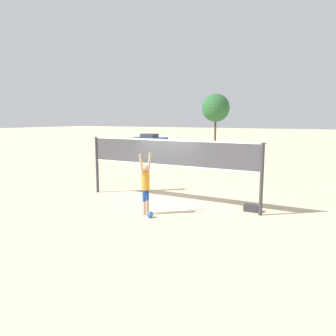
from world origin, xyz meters
TOP-DOWN VIEW (x-y plane):
  - ground_plane at (0.00, 0.00)m, footprint 200.00×200.00m
  - volleyball_net at (0.00, 0.00)m, footprint 7.34×0.12m
  - player_spiker at (0.13, -1.79)m, footprint 0.28×0.70m
  - player_blocker at (-1.96, 1.24)m, footprint 0.28×0.72m
  - volleyball at (0.48, -2.08)m, footprint 0.22×0.22m
  - gear_bag at (3.22, 0.33)m, footprint 0.51×0.33m
  - parked_car_mid at (-17.28, 25.91)m, footprint 4.38×2.00m
  - tree_right_cluster at (-9.44, 29.26)m, footprint 3.58×3.58m

SIDE VIEW (x-z plane):
  - ground_plane at x=0.00m, z-range 0.00..0.00m
  - volleyball at x=0.48m, z-range 0.00..0.22m
  - gear_bag at x=3.22m, z-range 0.00..0.23m
  - parked_car_mid at x=-17.28m, z-range -0.06..1.22m
  - player_spiker at x=0.13m, z-range 0.05..2.16m
  - player_blocker at x=-1.96m, z-range 0.07..2.31m
  - volleyball_net at x=0.00m, z-range 0.50..2.97m
  - tree_right_cluster at x=-9.44m, z-range 1.40..7.83m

